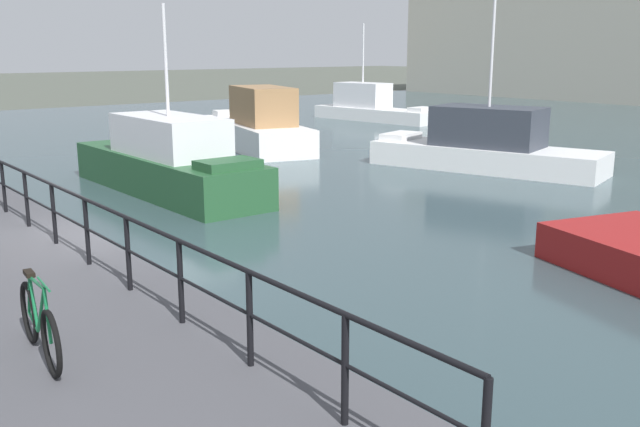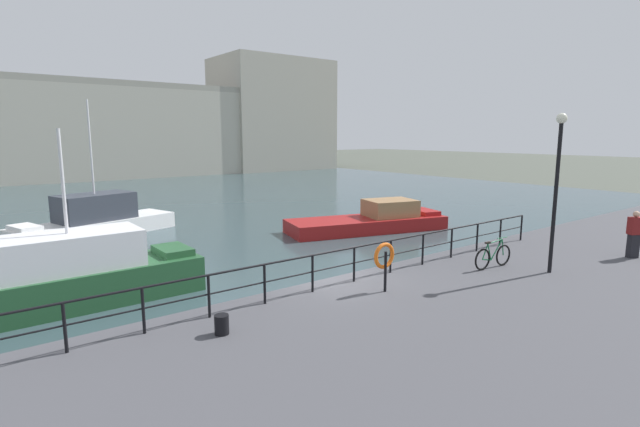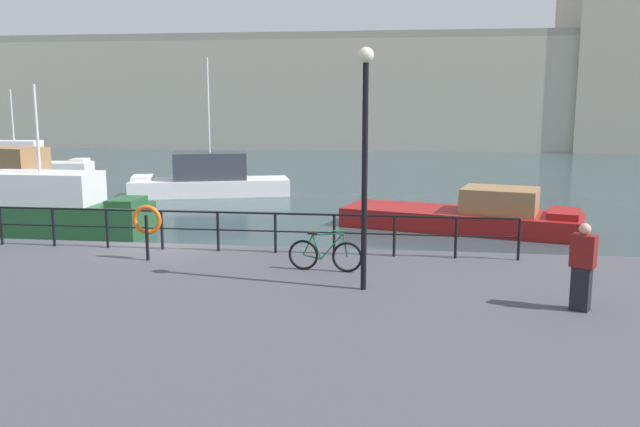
{
  "view_description": "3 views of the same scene",
  "coord_description": "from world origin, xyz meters",
  "px_view_note": "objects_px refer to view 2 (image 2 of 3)",
  "views": [
    {
      "loc": [
        12.41,
        -4.51,
        4.19
      ],
      "look_at": [
        3.39,
        2.64,
        1.5
      ],
      "focal_mm": 39.68,
      "sensor_mm": 36.0,
      "label": 1
    },
    {
      "loc": [
        -8.89,
        -11.01,
        5.24
      ],
      "look_at": [
        3.38,
        4.97,
        1.9
      ],
      "focal_mm": 26.64,
      "sensor_mm": 36.0,
      "label": 2
    },
    {
      "loc": [
        6.73,
        -17.27,
        4.82
      ],
      "look_at": [
        3.82,
        4.91,
        0.99
      ],
      "focal_mm": 36.8,
      "sensor_mm": 36.0,
      "label": 3
    }
  ],
  "objects_px": {
    "moored_small_launch": "(373,220)",
    "quay_lamp_post": "(557,174)",
    "mooring_bollard": "(222,324)",
    "life_ring_stand": "(384,257)",
    "harbor_building": "(120,128)",
    "moored_green_narrowboat": "(95,220)",
    "standing_person": "(634,234)",
    "parked_bicycle": "(493,256)",
    "moored_blue_motorboat": "(65,278)"
  },
  "relations": [
    {
      "from": "moored_blue_motorboat",
      "to": "mooring_bollard",
      "type": "height_order",
      "value": "moored_blue_motorboat"
    },
    {
      "from": "moored_green_narrowboat",
      "to": "parked_bicycle",
      "type": "distance_m",
      "value": 19.73
    },
    {
      "from": "moored_green_narrowboat",
      "to": "mooring_bollard",
      "type": "relative_size",
      "value": 19.21
    },
    {
      "from": "moored_small_launch",
      "to": "quay_lamp_post",
      "type": "height_order",
      "value": "quay_lamp_post"
    },
    {
      "from": "harbor_building",
      "to": "quay_lamp_post",
      "type": "distance_m",
      "value": 56.13
    },
    {
      "from": "mooring_bollard",
      "to": "moored_green_narrowboat",
      "type": "bearing_deg",
      "value": 86.07
    },
    {
      "from": "mooring_bollard",
      "to": "quay_lamp_post",
      "type": "distance_m",
      "value": 11.05
    },
    {
      "from": "harbor_building",
      "to": "moored_small_launch",
      "type": "height_order",
      "value": "harbor_building"
    },
    {
      "from": "life_ring_stand",
      "to": "harbor_building",
      "type": "bearing_deg",
      "value": 81.99
    },
    {
      "from": "parked_bicycle",
      "to": "mooring_bollard",
      "type": "bearing_deg",
      "value": -178.6
    },
    {
      "from": "parked_bicycle",
      "to": "standing_person",
      "type": "bearing_deg",
      "value": -18.66
    },
    {
      "from": "harbor_building",
      "to": "quay_lamp_post",
      "type": "xyz_separation_m",
      "value": [
        -2.08,
        -56.05,
        -2.09
      ]
    },
    {
      "from": "standing_person",
      "to": "life_ring_stand",
      "type": "bearing_deg",
      "value": -75.64
    },
    {
      "from": "standing_person",
      "to": "parked_bicycle",
      "type": "bearing_deg",
      "value": -83.32
    },
    {
      "from": "parked_bicycle",
      "to": "quay_lamp_post",
      "type": "bearing_deg",
      "value": -49.66
    },
    {
      "from": "mooring_bollard",
      "to": "life_ring_stand",
      "type": "height_order",
      "value": "life_ring_stand"
    },
    {
      "from": "moored_small_launch",
      "to": "life_ring_stand",
      "type": "relative_size",
      "value": 6.61
    },
    {
      "from": "moored_green_narrowboat",
      "to": "life_ring_stand",
      "type": "xyz_separation_m",
      "value": [
        3.74,
        -17.38,
        1.0
      ]
    },
    {
      "from": "moored_small_launch",
      "to": "standing_person",
      "type": "relative_size",
      "value": 5.47
    },
    {
      "from": "moored_small_launch",
      "to": "mooring_bollard",
      "type": "xyz_separation_m",
      "value": [
        -13.77,
        -9.53,
        0.55
      ]
    },
    {
      "from": "moored_small_launch",
      "to": "standing_person",
      "type": "xyz_separation_m",
      "value": [
        0.88,
        -12.42,
        1.19
      ]
    },
    {
      "from": "harbor_building",
      "to": "moored_blue_motorboat",
      "type": "relative_size",
      "value": 9.23
    },
    {
      "from": "moored_small_launch",
      "to": "mooring_bollard",
      "type": "relative_size",
      "value": 20.99
    },
    {
      "from": "parked_bicycle",
      "to": "standing_person",
      "type": "xyz_separation_m",
      "value": [
        5.18,
        -2.28,
        0.47
      ]
    },
    {
      "from": "mooring_bollard",
      "to": "life_ring_stand",
      "type": "bearing_deg",
      "value": -1.02
    },
    {
      "from": "moored_blue_motorboat",
      "to": "quay_lamp_post",
      "type": "height_order",
      "value": "quay_lamp_post"
    },
    {
      "from": "parked_bicycle",
      "to": "standing_person",
      "type": "height_order",
      "value": "standing_person"
    },
    {
      "from": "standing_person",
      "to": "moored_small_launch",
      "type": "bearing_deg",
      "value": -145.51
    },
    {
      "from": "harbor_building",
      "to": "standing_person",
      "type": "xyz_separation_m",
      "value": [
        2.11,
        -56.92,
        -4.39
      ]
    },
    {
      "from": "moored_small_launch",
      "to": "standing_person",
      "type": "height_order",
      "value": "standing_person"
    },
    {
      "from": "quay_lamp_post",
      "to": "standing_person",
      "type": "bearing_deg",
      "value": -11.77
    },
    {
      "from": "harbor_building",
      "to": "life_ring_stand",
      "type": "relative_size",
      "value": 55.48
    },
    {
      "from": "parked_bicycle",
      "to": "quay_lamp_post",
      "type": "distance_m",
      "value": 3.27
    },
    {
      "from": "harbor_building",
      "to": "life_ring_stand",
      "type": "height_order",
      "value": "harbor_building"
    },
    {
      "from": "moored_small_launch",
      "to": "life_ring_stand",
      "type": "height_order",
      "value": "life_ring_stand"
    },
    {
      "from": "moored_small_launch",
      "to": "standing_person",
      "type": "bearing_deg",
      "value": -70.49
    },
    {
      "from": "moored_green_narrowboat",
      "to": "parked_bicycle",
      "type": "height_order",
      "value": "moored_green_narrowboat"
    },
    {
      "from": "harbor_building",
      "to": "standing_person",
      "type": "height_order",
      "value": "harbor_building"
    },
    {
      "from": "moored_blue_motorboat",
      "to": "mooring_bollard",
      "type": "relative_size",
      "value": 19.09
    },
    {
      "from": "moored_green_narrowboat",
      "to": "quay_lamp_post",
      "type": "height_order",
      "value": "moored_green_narrowboat"
    },
    {
      "from": "moored_blue_motorboat",
      "to": "life_ring_stand",
      "type": "distance_m",
      "value": 9.7
    },
    {
      "from": "mooring_bollard",
      "to": "life_ring_stand",
      "type": "xyz_separation_m",
      "value": [
        4.93,
        -0.09,
        0.75
      ]
    },
    {
      "from": "moored_green_narrowboat",
      "to": "quay_lamp_post",
      "type": "bearing_deg",
      "value": 99.0
    },
    {
      "from": "moored_green_narrowboat",
      "to": "moored_small_launch",
      "type": "bearing_deg",
      "value": 131.67
    },
    {
      "from": "moored_green_narrowboat",
      "to": "parked_bicycle",
      "type": "bearing_deg",
      "value": 98.16
    },
    {
      "from": "moored_green_narrowboat",
      "to": "life_ring_stand",
      "type": "distance_m",
      "value": 17.81
    },
    {
      "from": "moored_small_launch",
      "to": "moored_green_narrowboat",
      "type": "xyz_separation_m",
      "value": [
        -12.58,
        7.76,
        0.3
      ]
    },
    {
      "from": "mooring_bollard",
      "to": "quay_lamp_post",
      "type": "height_order",
      "value": "quay_lamp_post"
    },
    {
      "from": "moored_small_launch",
      "to": "parked_bicycle",
      "type": "bearing_deg",
      "value": -97.53
    },
    {
      "from": "moored_small_launch",
      "to": "quay_lamp_post",
      "type": "distance_m",
      "value": 12.51
    }
  ]
}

